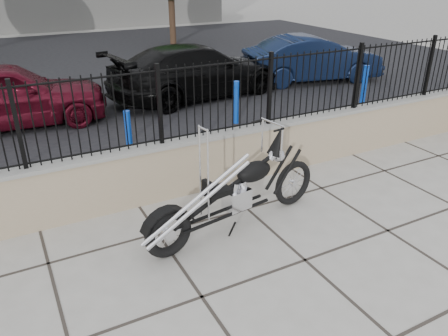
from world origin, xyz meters
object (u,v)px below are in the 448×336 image
car_red (5,95)px  car_black (197,71)px  chopper_motorcycle (234,176)px  car_blue (313,59)px

car_red → car_black: size_ratio=0.87×
chopper_motorcycle → car_black: chopper_motorcycle is taller
car_red → car_black: 5.00m
car_red → car_blue: bearing=-85.5°
chopper_motorcycle → car_black: bearing=60.4°
car_black → car_blue: car_black is taller
car_red → chopper_motorcycle: bearing=-155.1°
chopper_motorcycle → car_black: size_ratio=0.55×
chopper_motorcycle → car_blue: bearing=35.7°
car_red → car_blue: car_red is taller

